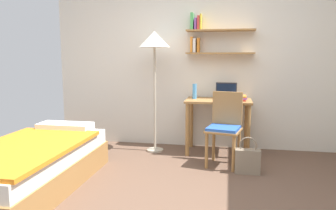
# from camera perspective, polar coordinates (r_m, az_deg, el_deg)

# --- Properties ---
(ground_plane) EXTENTS (5.28, 5.28, 0.00)m
(ground_plane) POSITION_cam_1_polar(r_m,az_deg,el_deg) (3.19, 1.64, -16.79)
(ground_plane) COLOR brown
(wall_back) EXTENTS (4.40, 0.27, 2.60)m
(wall_back) POSITION_cam_1_polar(r_m,az_deg,el_deg) (4.89, 5.49, 7.89)
(wall_back) COLOR silver
(wall_back) RESTS_ON ground_plane
(bed) EXTENTS (0.96, 1.93, 0.54)m
(bed) POSITION_cam_1_polar(r_m,az_deg,el_deg) (3.70, -22.90, -9.84)
(bed) COLOR #9E703D
(bed) RESTS_ON ground_plane
(desk) EXTENTS (0.91, 0.56, 0.76)m
(desk) POSITION_cam_1_polar(r_m,az_deg,el_deg) (4.61, 8.81, -1.02)
(desk) COLOR #9E703D
(desk) RESTS_ON ground_plane
(desk_chair) EXTENTS (0.48, 0.48, 0.92)m
(desk_chair) POSITION_cam_1_polar(r_m,az_deg,el_deg) (4.13, 9.94, -3.52)
(desk_chair) COLOR #9E703D
(desk_chair) RESTS_ON ground_plane
(standing_lamp) EXTENTS (0.43, 0.43, 1.71)m
(standing_lamp) POSITION_cam_1_polar(r_m,az_deg,el_deg) (4.58, -2.40, 10.50)
(standing_lamp) COLOR #B2A893
(standing_lamp) RESTS_ON ground_plane
(laptop) EXTENTS (0.30, 0.24, 0.23)m
(laptop) POSITION_cam_1_polar(r_m,az_deg,el_deg) (4.63, 10.17, 1.72)
(laptop) COLOR black
(laptop) RESTS_ON desk
(water_bottle) EXTENTS (0.06, 0.06, 0.21)m
(water_bottle) POSITION_cam_1_polar(r_m,az_deg,el_deg) (4.62, 4.69, 2.40)
(water_bottle) COLOR #4C99DB
(water_bottle) RESTS_ON desk
(book_stack) EXTENTS (0.19, 0.24, 0.07)m
(book_stack) POSITION_cam_1_polar(r_m,az_deg,el_deg) (4.55, 12.46, 1.25)
(book_stack) COLOR #D13D38
(book_stack) RESTS_ON desk
(handbag) EXTENTS (0.29, 0.12, 0.44)m
(handbag) POSITION_cam_1_polar(r_m,az_deg,el_deg) (3.97, 13.79, -9.44)
(handbag) COLOR gray
(handbag) RESTS_ON ground_plane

